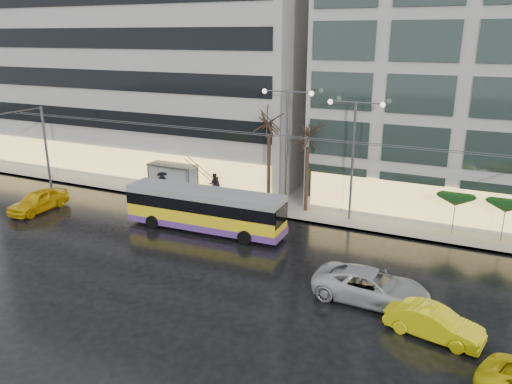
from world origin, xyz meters
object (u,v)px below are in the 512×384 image
Objects in this scene: bus_shelter at (170,172)px; street_lamp_near at (287,134)px; trolleybus at (205,211)px; taxi_a at (38,201)px.

bus_shelter is 11.14m from street_lamp_near.
trolleybus is at bearing -40.87° from bus_shelter.
street_lamp_near is at bearing 25.23° from taxi_a.
bus_shelter is 0.86× the size of taxi_a.
trolleybus reaches higher than bus_shelter.
trolleybus is 2.34× the size of taxi_a.
taxi_a is (-6.75, -7.89, -1.13)m from bus_shelter.
street_lamp_near reaches higher than bus_shelter.
bus_shelter is at bearing -179.37° from street_lamp_near.
bus_shelter is at bearing 139.13° from trolleybus.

